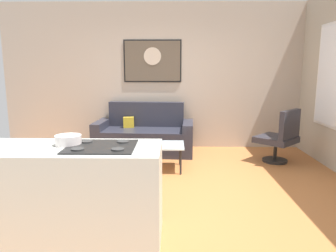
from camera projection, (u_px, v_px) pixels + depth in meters
ground at (164, 194)px, 4.07m from camera, size 6.40×6.40×0.04m
back_wall at (167, 77)px, 6.19m from camera, size 6.40×0.05×2.80m
couch at (144, 136)px, 5.94m from camera, size 1.85×0.92×0.92m
coffee_table at (149, 146)px, 4.93m from camera, size 1.09×0.58×0.40m
armchair at (280, 137)px, 5.26m from camera, size 0.82×0.82×0.91m
kitchen_counter at (71, 194)px, 2.89m from camera, size 1.64×0.69×0.91m
mixing_bowl at (68, 140)px, 2.87m from camera, size 0.24×0.24×0.09m
wall_painting at (153, 61)px, 6.10m from camera, size 1.11×0.03×0.81m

